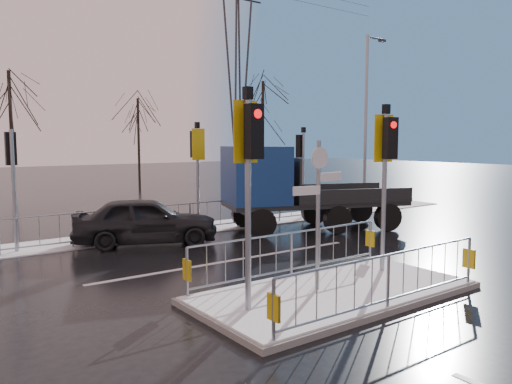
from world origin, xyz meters
TOP-DOWN VIEW (x-y plane):
  - ground at (0.00, 0.00)m, footprint 120.00×120.00m
  - snow_verge at (0.00, 8.60)m, footprint 30.00×2.00m
  - lane_markings at (0.00, -0.33)m, footprint 8.00×11.38m
  - traffic_island at (-0.01, 0.01)m, footprint 6.00×3.04m
  - far_kerb_fixtures at (0.29, 8.09)m, footprint 18.00×0.65m
  - car_far_lane at (-1.00, 7.15)m, footprint 4.72×3.35m
  - flatbed_truck at (3.81, 6.47)m, footprint 6.93×4.44m
  - tree_far_a at (-2.00, 22.00)m, footprint 3.75×3.75m
  - tree_far_b at (6.00, 24.00)m, footprint 3.25×3.25m
  - tree_far_c at (14.00, 21.00)m, footprint 4.00×4.00m
  - street_lamp_right at (10.57, 8.50)m, footprint 1.25×0.18m
  - pylon_wires at (16.88, 30.00)m, footprint 70.00×2.38m

SIDE VIEW (x-z plane):
  - ground at x=0.00m, z-range 0.00..0.00m
  - lane_markings at x=0.00m, z-range 0.00..0.01m
  - snow_verge at x=0.00m, z-range 0.00..0.04m
  - traffic_island at x=-0.01m, z-range -1.68..2.47m
  - car_far_lane at x=-1.00m, z-range 0.00..1.49m
  - far_kerb_fixtures at x=0.29m, z-range -0.90..2.93m
  - flatbed_truck at x=3.81m, z-range 0.10..3.12m
  - tree_far_b at x=6.00m, z-range 1.11..7.25m
  - street_lamp_right at x=10.57m, z-range 0.39..8.39m
  - tree_far_a at x=-2.00m, z-range 1.28..8.36m
  - tree_far_c at x=14.00m, z-range 1.37..8.92m
  - pylon_wires at x=16.88m, z-range 1.05..21.02m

